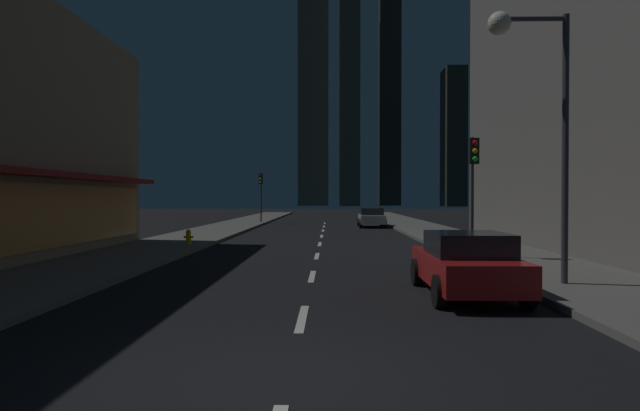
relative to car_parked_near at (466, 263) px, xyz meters
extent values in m
cube|color=black|center=(-3.60, 26.46, -0.79)|extent=(78.00, 136.00, 0.10)
cube|color=#605E59|center=(3.40, 26.46, -0.67)|extent=(4.00, 76.00, 0.15)
cube|color=#605E59|center=(-10.60, 26.46, -0.67)|extent=(4.00, 76.00, 0.15)
cube|color=silver|center=(-3.60, -2.34, -0.73)|extent=(0.16, 2.20, 0.01)
cube|color=silver|center=(-3.60, 2.86, -0.73)|extent=(0.16, 2.20, 0.01)
cube|color=silver|center=(-3.60, 8.06, -0.73)|extent=(0.16, 2.20, 0.01)
cube|color=silver|center=(-3.60, 13.26, -0.73)|extent=(0.16, 2.20, 0.01)
cube|color=silver|center=(-3.60, 18.46, -0.73)|extent=(0.16, 2.20, 0.01)
cube|color=silver|center=(-3.60, 23.66, -0.73)|extent=(0.16, 2.20, 0.01)
cube|color=silver|center=(-3.60, 28.86, -0.73)|extent=(0.16, 2.20, 0.01)
cube|color=silver|center=(-3.60, 34.06, -0.73)|extent=(0.16, 2.20, 0.01)
cube|color=#D88C3F|center=(-12.60, 3.36, 0.86)|extent=(0.10, 20.31, 2.20)
cube|color=maroon|center=(-12.20, 3.36, 2.26)|extent=(0.90, 20.91, 0.20)
cube|color=brown|center=(-8.03, 138.58, 35.14)|extent=(8.54, 5.76, 71.76)
cube|color=#4C4839|center=(1.96, 133.01, 37.81)|extent=(5.56, 8.54, 77.10)
cube|color=#302D24|center=(13.70, 139.71, 37.68)|extent=(5.96, 5.71, 76.85)
cube|color=#2F2D23|center=(28.71, 126.00, 17.02)|extent=(5.26, 8.71, 35.53)
cube|color=#B21919|center=(0.00, 0.05, -0.13)|extent=(1.80, 4.20, 0.65)
cube|color=black|center=(0.00, -0.15, 0.43)|extent=(1.64, 2.00, 0.55)
cylinder|color=black|center=(-0.88, 1.45, -0.40)|extent=(0.22, 0.68, 0.68)
cylinder|color=black|center=(0.88, 1.45, -0.40)|extent=(0.22, 0.68, 0.68)
cylinder|color=black|center=(-0.88, -1.35, -0.40)|extent=(0.22, 0.68, 0.68)
cylinder|color=black|center=(0.88, -1.35, -0.40)|extent=(0.22, 0.68, 0.68)
sphere|color=white|center=(-0.55, 2.10, -0.08)|extent=(0.18, 0.18, 0.18)
sphere|color=white|center=(0.55, 2.10, -0.08)|extent=(0.18, 0.18, 0.18)
cube|color=silver|center=(0.00, 28.04, -0.13)|extent=(1.80, 4.20, 0.65)
cube|color=black|center=(0.00, 27.84, 0.43)|extent=(1.64, 2.00, 0.55)
cylinder|color=black|center=(-0.88, 29.44, -0.40)|extent=(0.22, 0.68, 0.68)
cylinder|color=black|center=(0.88, 29.44, -0.40)|extent=(0.22, 0.68, 0.68)
cylinder|color=black|center=(-0.88, 26.64, -0.40)|extent=(0.22, 0.68, 0.68)
cylinder|color=black|center=(0.88, 26.64, -0.40)|extent=(0.22, 0.68, 0.68)
sphere|color=white|center=(-0.55, 30.09, -0.08)|extent=(0.18, 0.18, 0.18)
sphere|color=white|center=(0.55, 30.09, -0.08)|extent=(0.18, 0.18, 0.18)
cylinder|color=gold|center=(-9.50, 11.71, -0.32)|extent=(0.22, 0.22, 0.55)
sphere|color=gold|center=(-9.50, 11.71, -0.04)|extent=(0.21, 0.21, 0.21)
cylinder|color=gold|center=(-9.50, 11.71, -0.56)|extent=(0.30, 0.30, 0.06)
cylinder|color=gold|center=(-9.66, 11.71, -0.29)|extent=(0.10, 0.10, 0.10)
cylinder|color=gold|center=(-9.34, 11.71, -0.29)|extent=(0.10, 0.10, 0.10)
cylinder|color=#2D2D2D|center=(1.90, 6.68, 1.51)|extent=(0.12, 0.12, 4.20)
cube|color=black|center=(1.90, 6.48, 3.11)|extent=(0.32, 0.24, 0.90)
sphere|color=red|center=(1.90, 6.35, 3.39)|extent=(0.18, 0.18, 0.18)
sphere|color=#F2B20C|center=(1.90, 6.35, 3.11)|extent=(0.18, 0.18, 0.18)
sphere|color=#19D833|center=(1.90, 6.35, 2.83)|extent=(0.18, 0.18, 0.18)
cylinder|color=#2D2D2D|center=(-9.10, 33.60, 1.51)|extent=(0.12, 0.12, 4.20)
cube|color=black|center=(-9.10, 33.40, 3.11)|extent=(0.32, 0.24, 0.90)
sphere|color=red|center=(-9.10, 33.27, 3.39)|extent=(0.18, 0.18, 0.18)
sphere|color=#F2B20C|center=(-9.10, 33.27, 3.11)|extent=(0.18, 0.18, 0.18)
sphere|color=#19D833|center=(-9.10, 33.27, 2.83)|extent=(0.18, 0.18, 0.18)
cylinder|color=#38383D|center=(2.60, 0.89, 2.66)|extent=(0.16, 0.16, 6.50)
cylinder|color=#38383D|center=(1.80, 0.89, 5.81)|extent=(1.60, 0.12, 0.12)
sphere|color=#FCF7CC|center=(1.00, 0.89, 5.71)|extent=(0.56, 0.56, 0.56)
camera|label=1|loc=(-3.07, -12.06, 1.49)|focal=29.79mm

